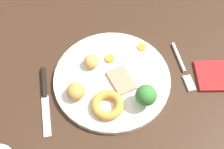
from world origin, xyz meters
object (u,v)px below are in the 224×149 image
(yorkshire_pudding, at_px, (107,105))
(carrot_coin_back, at_px, (110,58))
(roast_potato_left, at_px, (76,91))
(broccoli_floret, at_px, (146,95))
(dinner_plate, at_px, (112,78))
(carrot_coin_front, at_px, (142,47))
(roast_potato_right, at_px, (91,61))
(fork, at_px, (183,67))
(knife, at_px, (45,94))
(folded_napkin, at_px, (218,76))
(meat_slice_main, at_px, (121,79))

(yorkshire_pudding, height_order, carrot_coin_back, yorkshire_pudding)
(roast_potato_left, relative_size, broccoli_floret, 0.75)
(dinner_plate, height_order, carrot_coin_front, carrot_coin_front)
(roast_potato_right, height_order, fork, roast_potato_right)
(broccoli_floret, relative_size, knife, 0.32)
(folded_napkin, bearing_deg, dinner_plate, -12.87)
(roast_potato_right, xyz_separation_m, broccoli_floret, (-0.10, 0.14, 0.02))
(knife, bearing_deg, folded_napkin, 85.85)
(knife, distance_m, folded_napkin, 0.44)
(carrot_coin_back, height_order, broccoli_floret, broccoli_floret)
(meat_slice_main, relative_size, roast_potato_left, 1.64)
(dinner_plate, bearing_deg, carrot_coin_back, -98.15)
(yorkshire_pudding, relative_size, roast_potato_left, 1.70)
(folded_napkin, bearing_deg, knife, -7.81)
(meat_slice_main, bearing_deg, knife, -4.41)
(carrot_coin_front, height_order, broccoli_floret, broccoli_floret)
(carrot_coin_front, bearing_deg, meat_slice_main, 45.95)
(roast_potato_left, distance_m, knife, 0.08)
(roast_potato_left, height_order, carrot_coin_front, roast_potato_left)
(folded_napkin, bearing_deg, meat_slice_main, -10.40)
(yorkshire_pudding, xyz_separation_m, knife, (0.14, -0.08, -0.02))
(dinner_plate, distance_m, broccoli_floret, 0.11)
(roast_potato_left, height_order, broccoli_floret, broccoli_floret)
(dinner_plate, relative_size, knife, 1.58)
(roast_potato_right, bearing_deg, folded_napkin, 160.37)
(dinner_plate, height_order, roast_potato_right, roast_potato_right)
(yorkshire_pudding, distance_m, folded_napkin, 0.30)
(broccoli_floret, bearing_deg, fork, -150.21)
(roast_potato_left, height_order, knife, roast_potato_left)
(carrot_coin_front, xyz_separation_m, carrot_coin_back, (0.09, 0.02, 0.00))
(dinner_plate, bearing_deg, roast_potato_right, -49.75)
(broccoli_floret, xyz_separation_m, knife, (0.23, -0.09, -0.04))
(broccoli_floret, relative_size, fork, 0.39)
(roast_potato_left, xyz_separation_m, carrot_coin_back, (-0.10, -0.08, -0.01))
(broccoli_floret, bearing_deg, roast_potato_left, -22.27)
(broccoli_floret, xyz_separation_m, fork, (-0.13, -0.08, -0.04))
(knife, bearing_deg, meat_slice_main, 89.25)
(carrot_coin_front, distance_m, fork, 0.12)
(carrot_coin_back, bearing_deg, folded_napkin, 155.99)
(yorkshire_pudding, xyz_separation_m, roast_potato_left, (0.06, -0.05, 0.01))
(broccoli_floret, bearing_deg, meat_slice_main, -63.44)
(meat_slice_main, xyz_separation_m, roast_potato_right, (0.06, -0.06, 0.01))
(roast_potato_left, relative_size, knife, 0.24)
(roast_potato_right, relative_size, knife, 0.21)
(roast_potato_left, relative_size, fork, 0.30)
(carrot_coin_back, distance_m, broccoli_floret, 0.15)
(roast_potato_right, height_order, folded_napkin, roast_potato_right)
(knife, xyz_separation_m, folded_napkin, (-0.44, 0.06, -0.00))
(yorkshire_pudding, distance_m, roast_potato_left, 0.08)
(roast_potato_left, relative_size, carrot_coin_back, 1.91)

